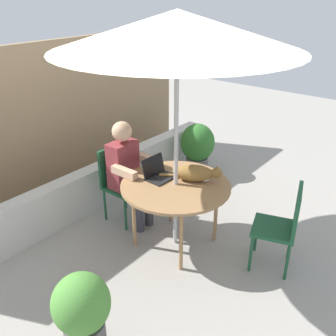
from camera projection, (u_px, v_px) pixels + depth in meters
The scene contains 12 objects.
ground_plane at pixel (175, 242), 4.12m from camera, with size 14.00×14.00×0.00m, color gray.
fence_back at pixel (51, 120), 4.84m from camera, with size 4.77×0.08×1.96m, color #937756.
planter_wall_low at pixel (96, 186), 4.72m from camera, with size 4.30×0.20×0.53m, color beige.
patio_table at pixel (176, 189), 3.83m from camera, with size 1.13×1.13×0.73m.
patio_umbrella at pixel (177, 30), 3.16m from camera, with size 2.21×2.21×2.37m.
chair_occupied at pixel (119, 178), 4.36m from camera, with size 0.40×0.40×0.89m.
chair_empty at pixel (284, 222), 3.54m from camera, with size 0.50×0.50×0.89m.
person_seated at pixel (128, 168), 4.20m from camera, with size 0.48×0.48×1.23m.
laptop at pixel (157, 172), 3.91m from camera, with size 0.31×0.26×0.21m.
cat at pixel (197, 173), 3.84m from camera, with size 0.37×0.59×0.17m.
potted_plant_near_fence at pixel (197, 146), 5.50m from camera, with size 0.50×0.50×0.76m.
potted_plant_by_chair at pixel (83, 314), 2.67m from camera, with size 0.42×0.42×0.76m.
Camera 1 is at (-2.66, -2.04, 2.54)m, focal length 40.07 mm.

